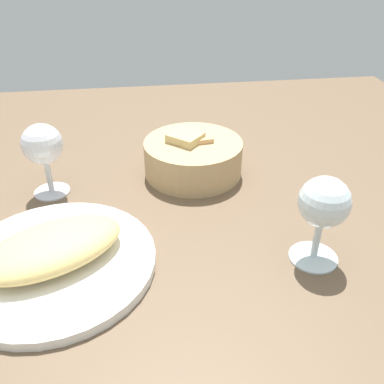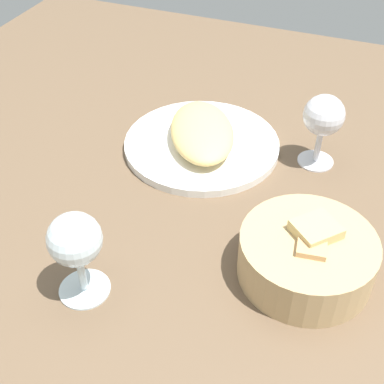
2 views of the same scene
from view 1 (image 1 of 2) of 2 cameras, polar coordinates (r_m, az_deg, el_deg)
ground_plane at (r=63.41cm, az=-3.26°, el=-6.66°), size 140.00×140.00×2.00cm
plate at (r=59.94cm, az=-18.18°, el=-9.20°), size 27.08×27.08×1.40cm
omelette at (r=58.24cm, az=-18.63°, el=-7.19°), size 21.87×18.09×4.04cm
lettuce_garnish at (r=61.17cm, az=-23.79°, el=-7.70°), size 4.02×4.02×1.76cm
bread_basket at (r=76.72cm, az=0.11°, el=4.85°), size 17.88×17.88×7.91cm
wine_glass_near at (r=56.09cm, az=17.52°, el=-2.00°), size 6.78×6.78×12.82cm
wine_glass_far at (r=72.43cm, az=-19.72°, el=5.70°), size 6.71×6.71×12.66cm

